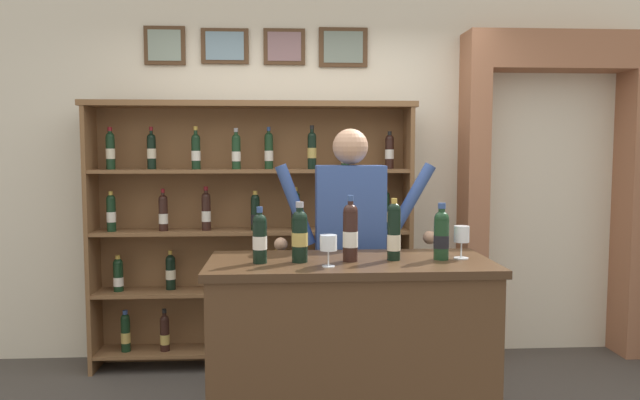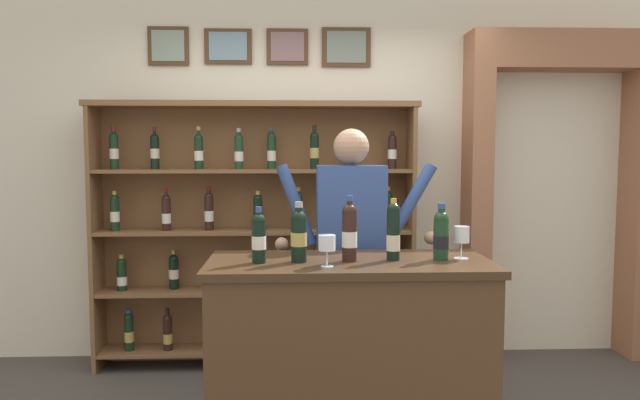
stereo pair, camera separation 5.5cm
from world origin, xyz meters
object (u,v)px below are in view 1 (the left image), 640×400
object	(u,v)px
tasting_bottle_brunello	(350,232)
wine_glass_spare	(328,244)
tasting_bottle_rosso	(394,232)
wine_glass_right	(462,235)
wine_shelf	(253,227)
tasting_bottle_super_tuscan	(441,234)
shopkeeper	(350,238)
tasting_bottle_vin_santo	(260,237)
tasting_bottle_grappa	(300,234)
tasting_counter	(350,359)

from	to	relation	value
tasting_bottle_brunello	wine_glass_spare	bearing A→B (deg)	-131.11
tasting_bottle_rosso	wine_glass_right	distance (m)	0.36
tasting_bottle_rosso	wine_glass_right	world-z (taller)	tasting_bottle_rosso
wine_shelf	tasting_bottle_brunello	distance (m)	1.52
tasting_bottle_rosso	tasting_bottle_super_tuscan	world-z (taller)	tasting_bottle_rosso
wine_shelf	shopkeeper	xyz separation A→B (m)	(0.62, -0.83, 0.04)
tasting_bottle_vin_santo	tasting_bottle_rosso	distance (m)	0.68
shopkeeper	tasting_bottle_rosso	xyz separation A→B (m)	(0.16, -0.56, 0.11)
tasting_bottle_grappa	tasting_bottle_rosso	xyz separation A→B (m)	(0.48, 0.03, 0.00)
tasting_bottle_brunello	tasting_bottle_super_tuscan	xyz separation A→B (m)	(0.47, 0.02, -0.02)
tasting_bottle_rosso	wine_glass_spare	distance (m)	0.38
wine_shelf	tasting_counter	world-z (taller)	wine_shelf
wine_glass_spare	wine_shelf	bearing A→B (deg)	105.90
tasting_counter	wine_glass_spare	world-z (taller)	wine_glass_spare
wine_shelf	shopkeeper	distance (m)	1.04
tasting_counter	tasting_bottle_brunello	bearing A→B (deg)	-94.30
tasting_bottle_grappa	wine_glass_spare	distance (m)	0.19
tasting_counter	tasting_bottle_brunello	world-z (taller)	tasting_bottle_brunello
wine_glass_right	tasting_bottle_rosso	bearing A→B (deg)	-176.70
tasting_bottle_super_tuscan	wine_glass_spare	bearing A→B (deg)	-164.96
tasting_bottle_rosso	tasting_bottle_vin_santo	bearing A→B (deg)	-176.54
tasting_bottle_grappa	tasting_bottle_brunello	world-z (taller)	tasting_bottle_brunello
tasting_bottle_rosso	wine_glass_spare	bearing A→B (deg)	-155.35
tasting_counter	wine_glass_right	xyz separation A→B (m)	(0.58, 0.01, 0.63)
tasting_bottle_brunello	wine_glass_spare	distance (m)	0.19
tasting_counter	wine_glass_right	size ratio (longest dim) A/B	8.51
shopkeeper	tasting_counter	bearing A→B (deg)	-96.37
tasting_bottle_grappa	tasting_bottle_rosso	size ratio (longest dim) A/B	0.96
wine_glass_right	wine_glass_spare	distance (m)	0.72
wine_glass_right	tasting_bottle_brunello	bearing A→B (deg)	-176.01
tasting_bottle_rosso	wine_glass_right	size ratio (longest dim) A/B	1.86
tasting_counter	tasting_bottle_grappa	bearing A→B (deg)	-172.03
tasting_bottle_grappa	tasting_bottle_rosso	bearing A→B (deg)	3.26
tasting_bottle_vin_santo	wine_glass_spare	distance (m)	0.35
tasting_bottle_brunello	tasting_bottle_grappa	bearing A→B (deg)	-178.35
wine_glass_spare	tasting_bottle_grappa	bearing A→B (deg)	135.51
tasting_counter	tasting_bottle_vin_santo	distance (m)	0.79
wine_shelf	shopkeeper	world-z (taller)	wine_shelf
tasting_bottle_grappa	tasting_bottle_super_tuscan	world-z (taller)	tasting_bottle_grappa
tasting_bottle_brunello	wine_glass_right	bearing A→B (deg)	3.99
tasting_bottle_super_tuscan	wine_glass_spare	size ratio (longest dim) A/B	1.88
shopkeeper	tasting_bottle_rosso	bearing A→B (deg)	-74.08
tasting_bottle_rosso	tasting_bottle_grappa	bearing A→B (deg)	-176.74
tasting_bottle_brunello	tasting_counter	bearing A→B (deg)	85.70
wine_shelf	tasting_bottle_rosso	bearing A→B (deg)	-60.52
tasting_bottle_brunello	tasting_bottle_rosso	distance (m)	0.22
wine_glass_right	tasting_bottle_super_tuscan	bearing A→B (deg)	-169.54
tasting_bottle_grappa	tasting_bottle_super_tuscan	distance (m)	0.72
shopkeeper	wine_glass_spare	xyz separation A→B (m)	(-0.18, -0.72, 0.08)
shopkeeper	tasting_bottle_super_tuscan	size ratio (longest dim) A/B	5.91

